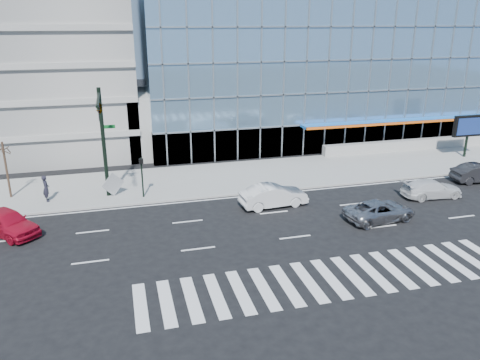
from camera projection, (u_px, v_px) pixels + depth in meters
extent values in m
plane|color=black|center=(274.00, 212.00, 32.24)|extent=(160.00, 160.00, 0.00)
cube|color=gray|center=(243.00, 176.00, 39.52)|extent=(120.00, 8.00, 0.15)
cube|color=#719ABD|center=(315.00, 64.00, 56.97)|extent=(42.00, 26.00, 15.00)
cube|color=gray|center=(9.00, 46.00, 47.87)|extent=(24.00, 24.00, 20.00)
cube|color=gray|center=(158.00, 122.00, 46.25)|extent=(6.00, 8.00, 6.00)
cube|color=gray|center=(457.00, 141.00, 48.48)|extent=(30.00, 0.80, 1.00)
cylinder|color=black|center=(104.00, 143.00, 33.69)|extent=(0.28, 0.28, 8.00)
cylinder|color=black|center=(98.00, 99.00, 29.96)|extent=(0.18, 5.60, 0.18)
imported|color=black|center=(98.00, 113.00, 28.88)|extent=(0.18, 0.22, 1.10)
imported|color=black|center=(99.00, 107.00, 30.89)|extent=(0.48, 2.24, 0.90)
cube|color=#0C591E|center=(109.00, 127.00, 33.41)|extent=(0.90, 0.05, 0.25)
cylinder|color=black|center=(142.00, 178.00, 34.20)|extent=(0.12, 0.12, 3.00)
cube|color=black|center=(141.00, 161.00, 33.64)|extent=(0.30, 0.25, 0.35)
cylinder|color=black|center=(466.00, 146.00, 44.54)|extent=(0.24, 0.24, 2.00)
cube|color=black|center=(469.00, 126.00, 43.89)|extent=(3.20, 0.40, 2.00)
cube|color=#0C193F|center=(471.00, 126.00, 43.69)|extent=(2.80, 0.02, 1.60)
cylinder|color=#332319|center=(7.00, 170.00, 33.97)|extent=(0.16, 0.16, 4.20)
ellipsoid|color=#332319|center=(3.00, 148.00, 33.42)|extent=(1.10, 1.10, 0.90)
imported|color=#A5A4A9|center=(380.00, 211.00, 30.82)|extent=(5.03, 2.75, 1.34)
imported|color=silver|center=(432.00, 189.00, 34.83)|extent=(4.65, 2.08, 1.32)
imported|color=silver|center=(273.00, 196.00, 33.09)|extent=(4.94, 2.06, 1.59)
imported|color=black|center=(480.00, 173.00, 38.11)|extent=(4.68, 1.98, 1.50)
imported|color=#AF0D26|center=(7.00, 222.00, 28.73)|extent=(4.56, 4.75, 1.60)
imported|color=black|center=(46.00, 188.00, 33.56)|extent=(0.62, 0.80, 1.94)
cube|color=#A8A8A8|center=(113.00, 184.00, 34.55)|extent=(1.67, 0.88, 1.84)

